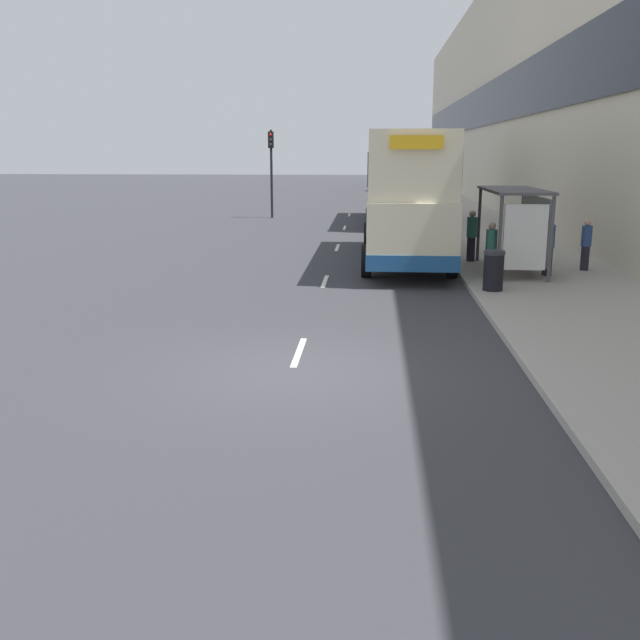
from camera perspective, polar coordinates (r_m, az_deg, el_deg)
The scene contains 20 objects.
ground_plane at distance 12.36m, azimuth -2.25°, elevation -4.12°, with size 220.00×220.00×0.00m, color #38383D.
pavement at distance 50.61m, azimuth 10.08°, elevation 8.97°, with size 5.00×93.00×0.14m.
terrace_facade at distance 51.20m, azimuth 15.09°, elevation 17.21°, with size 3.10×93.00×15.19m.
lane_mark_0 at distance 13.49m, azimuth -1.70°, elevation -2.59°, with size 0.12×2.00×0.01m.
lane_mark_1 at distance 20.88m, azimuth 0.39°, elevation 3.11°, with size 0.12×2.00×0.01m.
lane_mark_2 at distance 28.39m, azimuth 1.39°, elevation 5.81°, with size 0.12×2.00×0.01m.
lane_mark_3 at distance 35.94m, azimuth 1.98°, elevation 7.38°, with size 0.12×2.00×0.01m.
lane_mark_4 at distance 43.51m, azimuth 2.36°, elevation 8.41°, with size 0.12×2.00×0.01m.
bus_shelter at distance 22.25m, azimuth 15.78°, elevation 8.10°, with size 1.60×4.20×2.48m.
double_decker_bus_near at distance 24.72m, azimuth 6.86°, elevation 9.92°, with size 2.85×10.61×4.30m.
double_decker_bus_ahead at distance 39.13m, azimuth 5.90°, elevation 11.15°, with size 2.85×11.25×4.30m.
car_0 at distance 71.27m, azimuth 5.04°, elevation 10.97°, with size 2.02×4.11×1.81m.
car_1 at distance 54.68m, azimuth 5.92°, elevation 10.24°, with size 1.99×4.26×1.74m.
car_2 at distance 79.83m, azimuth 5.10°, elevation 11.21°, with size 2.04×4.13×1.78m.
pedestrian_at_shelter at distance 23.43m, azimuth 20.51°, elevation 5.70°, with size 0.31×0.31×1.57m.
pedestrian_1 at distance 24.33m, azimuth 12.03°, elevation 6.64°, with size 0.33×0.33×1.68m.
pedestrian_2 at distance 21.13m, azimuth 13.52°, elevation 5.49°, with size 0.32×0.32×1.61m.
pedestrian_3 at distance 22.05m, azimuth 17.81°, elevation 5.67°, with size 0.34×0.34×1.71m.
litter_bin at distance 19.26m, azimuth 13.71°, elevation 3.87°, with size 0.55×0.55×1.05m.
traffic_light_far_kerb at distance 41.51m, azimuth -3.93°, elevation 12.72°, with size 0.30×0.32×4.92m.
Camera 1 is at (1.33, -11.72, 3.69)m, focal length 40.00 mm.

